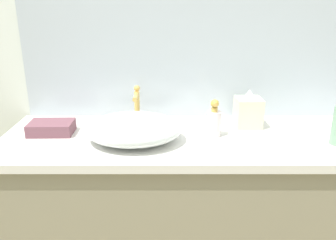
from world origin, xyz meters
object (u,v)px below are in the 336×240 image
Objects in this scene: soap_dispenser at (213,121)px; tissue_box at (247,111)px; folded_hand_towel at (50,128)px; sink_basin at (133,129)px.

tissue_box is (0.17, 0.12, 0.01)m from soap_dispenser.
folded_hand_towel is (-0.70, 0.03, -0.04)m from soap_dispenser.
soap_dispenser reaches higher than folded_hand_towel.
sink_basin is at bearing -161.07° from tissue_box.
sink_basin is 0.53m from tissue_box.
sink_basin is at bearing -13.01° from folded_hand_towel.
tissue_box is 0.93× the size of folded_hand_towel.
soap_dispenser is at bearing -2.44° from folded_hand_towel.
sink_basin is 2.13× the size of folded_hand_towel.
sink_basin is 0.34m from soap_dispenser.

